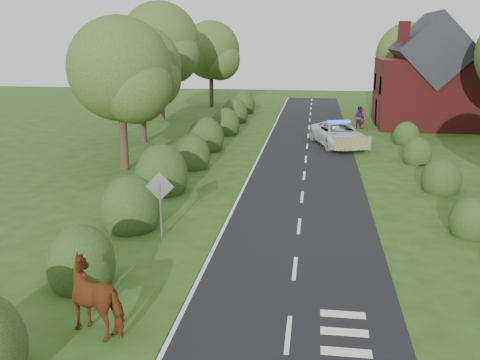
# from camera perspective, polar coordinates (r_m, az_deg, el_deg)

# --- Properties ---
(ground) EXTENTS (120.00, 120.00, 0.00)m
(ground) POSITION_cam_1_polar(r_m,az_deg,el_deg) (17.53, 5.87, -9.40)
(ground) COLOR #2D4113
(road) EXTENTS (6.00, 70.00, 0.02)m
(road) POSITION_cam_1_polar(r_m,az_deg,el_deg) (31.80, 7.00, 1.80)
(road) COLOR black
(road) RESTS_ON ground
(road_markings) EXTENTS (4.96, 70.00, 0.01)m
(road_markings) POSITION_cam_1_polar(r_m,az_deg,el_deg) (29.85, 3.83, 1.04)
(road_markings) COLOR white
(road_markings) RESTS_ON road
(hedgerow_left) EXTENTS (2.75, 50.41, 3.00)m
(hedgerow_left) POSITION_cam_1_polar(r_m,az_deg,el_deg) (29.25, -5.97, 2.16)
(hedgerow_left) COLOR black
(hedgerow_left) RESTS_ON ground
(hedgerow_right) EXTENTS (2.10, 45.78, 2.10)m
(hedgerow_right) POSITION_cam_1_polar(r_m,az_deg,el_deg) (28.65, 20.16, 0.62)
(hedgerow_right) COLOR black
(hedgerow_right) RESTS_ON ground
(tree_left_a) EXTENTS (5.74, 5.60, 8.38)m
(tree_left_a) POSITION_cam_1_polar(r_m,az_deg,el_deg) (29.70, -12.33, 11.05)
(tree_left_a) COLOR #332316
(tree_left_a) RESTS_ON ground
(tree_left_b) EXTENTS (5.74, 5.60, 8.07)m
(tree_left_b) POSITION_cam_1_polar(r_m,az_deg,el_deg) (37.76, -10.26, 11.49)
(tree_left_b) COLOR #332316
(tree_left_b) RESTS_ON ground
(tree_left_c) EXTENTS (6.97, 6.80, 10.22)m
(tree_left_c) POSITION_cam_1_polar(r_m,az_deg,el_deg) (47.65, -8.24, 14.05)
(tree_left_c) COLOR #332316
(tree_left_c) RESTS_ON ground
(tree_left_d) EXTENTS (6.15, 6.00, 8.89)m
(tree_left_d) POSITION_cam_1_polar(r_m,az_deg,el_deg) (56.85, -2.88, 13.42)
(tree_left_d) COLOR #332316
(tree_left_d) RESTS_ON ground
(tree_right_c) EXTENTS (6.15, 6.00, 8.58)m
(tree_right_c) POSITION_cam_1_polar(r_m,az_deg,el_deg) (54.56, 17.75, 12.36)
(tree_right_c) COLOR #332316
(tree_right_c) RESTS_ON ground
(road_sign) EXTENTS (1.06, 0.08, 2.53)m
(road_sign) POSITION_cam_1_polar(r_m,az_deg,el_deg) (19.59, -8.52, -1.67)
(road_sign) COLOR gray
(road_sign) RESTS_ON ground
(house) EXTENTS (8.00, 7.40, 9.17)m
(house) POSITION_cam_1_polar(r_m,az_deg,el_deg) (46.96, 19.41, 10.00)
(house) COLOR maroon
(house) RESTS_ON ground
(cow) EXTENTS (2.45, 1.79, 1.56)m
(cow) POSITION_cam_1_polar(r_m,az_deg,el_deg) (14.27, -14.67, -12.35)
(cow) COLOR #623110
(cow) RESTS_ON ground
(police_van) EXTENTS (4.18, 6.28, 1.74)m
(police_van) POSITION_cam_1_polar(r_m,az_deg,el_deg) (37.12, 10.42, 4.82)
(police_van) COLOR silver
(police_van) RESTS_ON ground
(pedestrian_red) EXTENTS (0.72, 0.62, 1.65)m
(pedestrian_red) POSITION_cam_1_polar(r_m,az_deg,el_deg) (45.17, 12.81, 6.52)
(pedestrian_red) COLOR #A21D2E
(pedestrian_red) RESTS_ON ground
(pedestrian_purple) EXTENTS (1.12, 1.07, 1.83)m
(pedestrian_purple) POSITION_cam_1_polar(r_m,az_deg,el_deg) (44.70, 12.59, 6.56)
(pedestrian_purple) COLOR #3A1E4F
(pedestrian_purple) RESTS_ON ground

